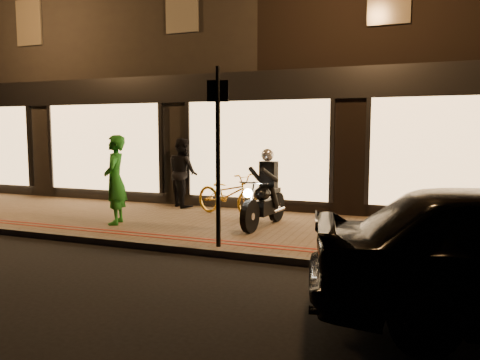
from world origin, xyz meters
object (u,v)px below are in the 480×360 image
at_px(motorcycle, 265,197).
at_px(person_green, 115,180).
at_px(bicycle_gold, 228,194).
at_px(sign_post, 218,147).

distance_m(motorcycle, person_green, 3.15).
distance_m(motorcycle, bicycle_gold, 1.47).
distance_m(sign_post, bicycle_gold, 3.14).
bearing_deg(sign_post, person_green, 160.31).
bearing_deg(motorcycle, person_green, -157.51).
relative_size(motorcycle, sign_post, 0.65).
relative_size(sign_post, bicycle_gold, 1.58).
xyz_separation_m(motorcycle, sign_post, (-0.21, -1.88, 1.06)).
relative_size(sign_post, person_green, 1.61).
height_order(bicycle_gold, person_green, person_green).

